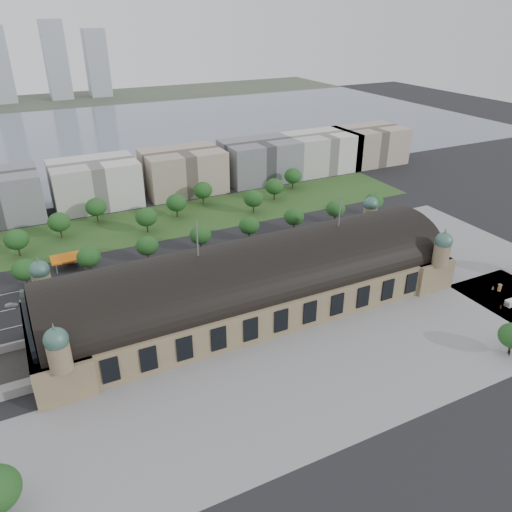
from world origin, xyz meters
name	(u,v)px	position (x,y,z in m)	size (l,w,h in m)	color
ground	(254,307)	(0.00, 0.00, 0.00)	(900.00, 900.00, 0.00)	black
station	(254,283)	(0.00, 0.00, 10.28)	(150.00, 48.40, 44.30)	#8B7A56
plaza_south	(348,370)	(10.00, -44.00, 0.00)	(190.00, 48.00, 0.12)	gray
plaza_east	(460,252)	(103.00, 0.00, 0.00)	(56.00, 100.00, 0.12)	gray
road_slab	(168,274)	(-20.00, 38.00, 0.00)	(260.00, 26.00, 0.10)	black
grass_belt	(144,225)	(-15.00, 93.00, 0.00)	(300.00, 45.00, 0.10)	#2C5120
petrol_station	(71,258)	(-53.91, 65.28, 2.95)	(14.00, 13.00, 5.05)	#D3610C
lake	(97,136)	(0.00, 298.00, 0.00)	(700.00, 320.00, 0.08)	slate
far_shore	(64,100)	(0.00, 498.00, 0.00)	(700.00, 120.00, 0.14)	#44513D
far_tower_mid	(56,60)	(0.00, 508.00, 42.50)	(24.00, 24.00, 85.00)	#9EA8B2
far_tower_right	(97,63)	(45.00, 508.00, 37.50)	(24.00, 24.00, 75.00)	#9EA8B2
office_3	(95,183)	(-30.00, 133.00, 12.00)	(45.00, 32.00, 24.00)	silver
office_4	(183,171)	(20.00, 133.00, 12.00)	(45.00, 32.00, 24.00)	tan
office_5	(260,160)	(70.00, 133.00, 12.00)	(45.00, 32.00, 24.00)	gray
office_6	(320,152)	(115.00, 133.00, 12.00)	(45.00, 32.00, 24.00)	silver
office_7	(369,145)	(155.00, 133.00, 12.00)	(45.00, 32.00, 24.00)	tan
tree_row_2	(24,270)	(-72.00, 53.00, 7.43)	(9.60, 9.60, 11.52)	#2D2116
tree_row_3	(89,257)	(-48.00, 53.00, 7.43)	(9.60, 9.60, 11.52)	#2D2116
tree_row_4	(147,246)	(-24.00, 53.00, 7.43)	(9.60, 9.60, 11.52)	#2D2116
tree_row_5	(200,235)	(0.00, 53.00, 7.43)	(9.60, 9.60, 11.52)	#2D2116
tree_row_6	(249,226)	(24.00, 53.00, 7.43)	(9.60, 9.60, 11.52)	#2D2116
tree_row_7	(294,217)	(48.00, 53.00, 7.43)	(9.60, 9.60, 11.52)	#2D2116
tree_row_8	(336,209)	(72.00, 53.00, 7.43)	(9.60, 9.60, 11.52)	#2D2116
tree_row_9	(374,201)	(96.00, 53.00, 7.43)	(9.60, 9.60, 11.52)	#2D2116
tree_belt_3	(16,239)	(-73.00, 83.00, 8.05)	(10.40, 10.40, 12.48)	#2D2116
tree_belt_4	(59,222)	(-54.00, 95.00, 8.05)	(10.40, 10.40, 12.48)	#2D2116
tree_belt_5	(96,207)	(-35.00, 107.00, 8.05)	(10.40, 10.40, 12.48)	#2D2116
tree_belt_6	(146,217)	(-16.00, 83.00, 8.05)	(10.40, 10.40, 12.48)	#2D2116
tree_belt_7	(176,203)	(3.00, 95.00, 8.05)	(10.40, 10.40, 12.48)	#2D2116
tree_belt_8	(203,190)	(22.00, 107.00, 8.05)	(10.40, 10.40, 12.48)	#2D2116
tree_belt_9	(253,198)	(41.00, 83.00, 8.05)	(10.40, 10.40, 12.48)	#2D2116
tree_belt_10	(274,186)	(60.00, 95.00, 8.05)	(10.40, 10.40, 12.48)	#2D2116
tree_belt_11	(293,176)	(79.00, 107.00, 8.05)	(10.40, 10.40, 12.48)	#2D2116
traffic_car_1	(11,305)	(-78.67, 39.88, 0.70)	(1.49, 4.26, 1.40)	gray
traffic_car_2	(33,306)	(-71.66, 35.51, 0.69)	(2.31, 5.00, 1.39)	black
traffic_car_3	(159,271)	(-22.86, 41.04, 0.75)	(2.09, 5.15, 1.49)	maroon
traffic_car_4	(219,262)	(2.23, 37.63, 0.72)	(1.71, 4.24, 1.45)	#171841
traffic_car_5	(307,232)	(52.47, 47.60, 0.74)	(1.56, 4.48, 1.48)	#53575A
traffic_car_6	(384,229)	(87.29, 33.64, 0.73)	(2.41, 5.24, 1.46)	silver
parked_car_0	(50,317)	(-66.92, 25.00, 0.83)	(1.75, 5.01, 1.65)	black
parked_car_1	(104,311)	(-49.17, 21.00, 0.78)	(2.58, 5.59, 1.55)	maroon
parked_car_2	(64,314)	(-62.41, 25.00, 0.70)	(1.96, 4.82, 1.40)	#192346
parked_car_3	(104,305)	(-48.46, 25.00, 0.72)	(1.70, 4.22, 1.44)	#53565A
parked_car_4	(159,292)	(-27.67, 25.00, 0.65)	(1.37, 3.93, 1.29)	silver
parked_car_5	(136,298)	(-36.61, 24.49, 0.79)	(2.61, 5.66, 1.57)	gray
parked_car_6	(161,296)	(-28.13, 21.45, 0.83)	(2.32, 5.70, 1.66)	black
bus_west	(168,278)	(-22.17, 32.00, 1.71)	(2.87, 12.27, 3.42)	red
bus_mid	(228,265)	(3.89, 32.00, 1.48)	(2.49, 10.65, 2.97)	white
bus_east	(258,264)	(15.20, 27.00, 1.69)	(2.84, 12.12, 3.38)	silver
van_east	(512,303)	(84.87, -40.98, 1.18)	(5.72, 2.34, 2.47)	white
advertising_column	(500,288)	(89.56, -31.70, 1.48)	(1.50, 1.50, 2.84)	#C44931
pedestrian_1	(501,307)	(79.16, -40.95, 0.97)	(0.71, 0.47, 1.95)	gray
pedestrian_4	(509,354)	(58.84, -60.94, 0.99)	(1.28, 0.55, 1.98)	gray
pedestrian_5	(493,288)	(88.03, -30.09, 0.89)	(0.87, 0.50, 1.78)	gray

